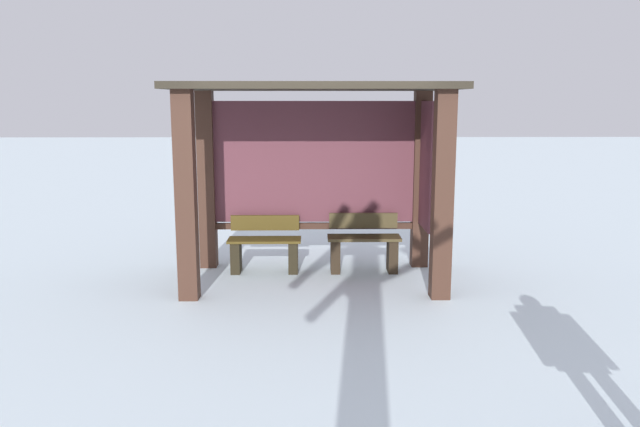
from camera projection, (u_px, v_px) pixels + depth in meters
ground_plane at (314, 280)px, 7.86m from camera, size 60.00×60.00×0.00m
bus_shelter at (323, 145)px, 7.76m from camera, size 3.29×1.87×2.40m
bench_left_inside at (265, 248)px, 8.21m from camera, size 0.94×0.34×0.72m
bench_center_inside at (364, 246)px, 8.22m from camera, size 0.94×0.34×0.75m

